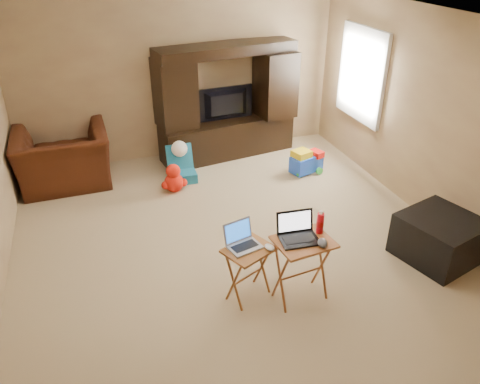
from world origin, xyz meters
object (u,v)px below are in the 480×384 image
object	(u,v)px
tray_table_left	(248,273)
tray_table_right	(301,270)
plush_toy	(174,178)
recliner	(64,159)
laptop_left	(245,237)
push_toy	(306,161)
mouse_right	(322,243)
mouse_left	(270,247)
laptop_right	(300,230)
television	(227,105)
ottoman	(439,238)
child_rocker	(182,164)
entertainment_center	(227,102)
water_bottle	(320,223)

from	to	relation	value
tray_table_left	tray_table_right	bearing A→B (deg)	-45.56
plush_toy	tray_table_left	world-z (taller)	tray_table_left
recliner	laptop_left	xyz separation A→B (m)	(1.66, -3.05, 0.29)
push_toy	mouse_right	distance (m)	2.94
push_toy	mouse_left	distance (m)	2.92
plush_toy	mouse_left	distance (m)	2.53
tray_table_left	laptop_right	bearing A→B (deg)	-45.03
television	mouse_left	distance (m)	3.48
ottoman	tray_table_left	world-z (taller)	tray_table_left
child_rocker	tray_table_right	world-z (taller)	tray_table_right
tray_table_left	ottoman	bearing A→B (deg)	-25.96
recliner	push_toy	size ratio (longest dim) A/B	2.53
entertainment_center	tray_table_left	size ratio (longest dim) A/B	3.74
entertainment_center	water_bottle	bearing A→B (deg)	-100.77
tray_table_left	child_rocker	bearing A→B (deg)	67.07
television	mouse_left	xyz separation A→B (m)	(-0.64, -3.41, -0.25)
entertainment_center	ottoman	world-z (taller)	entertainment_center
tray_table_left	laptop_left	world-z (taller)	laptop_left
tray_table_right	television	bearing A→B (deg)	78.21
plush_toy	laptop_left	bearing A→B (deg)	-84.33
tray_table_right	tray_table_left	bearing A→B (deg)	152.83
recliner	tray_table_right	size ratio (longest dim) A/B	1.82
laptop_left	television	bearing A→B (deg)	61.10
mouse_left	push_toy	bearing A→B (deg)	56.85
push_toy	ottoman	bearing A→B (deg)	-96.35
tray_table_right	water_bottle	bearing A→B (deg)	15.58
child_rocker	ottoman	size ratio (longest dim) A/B	0.66
ottoman	water_bottle	size ratio (longest dim) A/B	3.64
mouse_right	water_bottle	bearing A→B (deg)	70.71
mouse_right	tray_table_left	bearing A→B (deg)	153.55
recliner	laptop_left	bearing A→B (deg)	117.36
plush_toy	mouse_right	world-z (taller)	mouse_right
recliner	push_toy	xyz separation A→B (m)	(3.45, -0.73, -0.22)
push_toy	tray_table_right	bearing A→B (deg)	-134.26
mouse_right	tray_table_right	bearing A→B (deg)	137.29
tray_table_left	mouse_right	size ratio (longest dim) A/B	4.15
entertainment_center	mouse_right	size ratio (longest dim) A/B	15.51
laptop_left	child_rocker	bearing A→B (deg)	76.67
plush_toy	child_rocker	bearing A→B (deg)	58.20
plush_toy	tray_table_right	world-z (taller)	tray_table_right
television	plush_toy	size ratio (longest dim) A/B	2.14
push_toy	laptop_left	distance (m)	2.98
tray_table_right	laptop_left	distance (m)	0.66
television	mouse_left	size ratio (longest dim) A/B	7.65
entertainment_center	laptop_right	world-z (taller)	entertainment_center
laptop_right	entertainment_center	bearing A→B (deg)	88.58
laptop_right	mouse_right	distance (m)	0.24
ottoman	mouse_right	xyz separation A→B (m)	(-1.62, -0.25, 0.47)
ottoman	mouse_right	size ratio (longest dim) A/B	5.52
laptop_right	water_bottle	size ratio (longest dim) A/B	1.70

